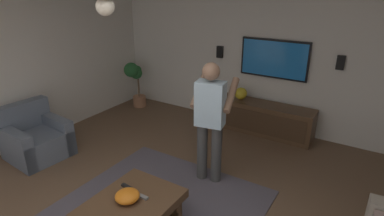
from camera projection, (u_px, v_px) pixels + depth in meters
wall_back_tv at (266, 53)px, 5.57m from camera, size 0.10×6.23×2.74m
armchair at (36, 139)px, 4.87m from camera, size 0.86×0.87×0.82m
coffee_table at (131, 209)px, 3.35m from camera, size 1.00×0.80×0.40m
media_console at (264, 119)px, 5.62m from camera, size 0.45×1.70×0.55m
tv at (274, 59)px, 5.42m from camera, size 0.05×1.18×0.66m
person_standing at (210, 116)px, 4.05m from camera, size 0.60×0.61×1.64m
potted_plant_tall at (135, 79)px, 6.70m from camera, size 0.41×0.35×0.98m
bowl at (127, 196)px, 3.30m from camera, size 0.26×0.26×0.12m
remote_white at (131, 198)px, 3.34m from camera, size 0.14×0.14×0.02m
remote_black at (127, 187)px, 3.53m from camera, size 0.06×0.15×0.02m
remote_grey at (142, 196)px, 3.37m from camera, size 0.04×0.15×0.02m
vase_round at (241, 93)px, 5.71m from camera, size 0.22×0.22×0.22m
wall_speaker_left at (341, 63)px, 4.89m from camera, size 0.06×0.12×0.22m
wall_speaker_right at (220, 52)px, 5.95m from camera, size 0.06×0.12×0.22m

